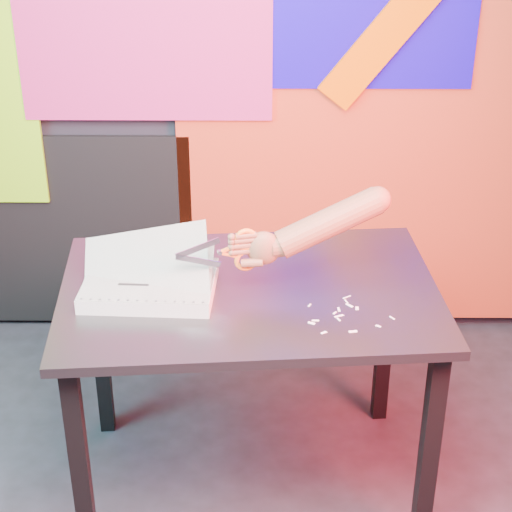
{
  "coord_description": "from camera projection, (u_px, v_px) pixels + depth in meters",
  "views": [
    {
      "loc": [
        0.19,
        -1.71,
        2.03
      ],
      "look_at": [
        0.17,
        0.48,
        0.87
      ],
      "focal_mm": 60.0,
      "sensor_mm": 36.0,
      "label": 1
    }
  ],
  "objects": [
    {
      "name": "hand_forearm",
      "position": [
        318.0,
        226.0,
        2.47
      ],
      "size": [
        0.46,
        0.15,
        0.21
      ],
      "rotation": [
        0.0,
        0.0,
        0.22
      ],
      "color": "#995331",
      "rests_on": "work_table"
    },
    {
      "name": "room",
      "position": [
        174.0,
        162.0,
        1.83
      ],
      "size": [
        3.01,
        3.01,
        2.71
      ],
      "color": "black",
      "rests_on": "ground"
    },
    {
      "name": "work_table",
      "position": [
        249.0,
        316.0,
        2.59
      ],
      "size": [
        1.18,
        0.84,
        0.75
      ],
      "rotation": [
        0.0,
        0.0,
        0.08
      ],
      "color": "black",
      "rests_on": "ground"
    },
    {
      "name": "scissors",
      "position": [
        240.0,
        250.0,
        2.45
      ],
      "size": [
        0.24,
        0.06,
        0.14
      ],
      "rotation": [
        0.0,
        0.0,
        0.22
      ],
      "color": "silver",
      "rests_on": "printout_stack"
    },
    {
      "name": "printout_stack",
      "position": [
        150.0,
        284.0,
        2.51
      ],
      "size": [
        0.4,
        0.3,
        0.2
      ],
      "rotation": [
        0.0,
        0.0,
        -0.05
      ],
      "color": "silver",
      "rests_on": "work_table"
    },
    {
      "name": "backdrop",
      "position": [
        230.0,
        117.0,
        3.3
      ],
      "size": [
        2.88,
        0.05,
        2.08
      ],
      "color": "red",
      "rests_on": "ground"
    },
    {
      "name": "paper_clippings",
      "position": [
        342.0,
        316.0,
        2.41
      ],
      "size": [
        0.25,
        0.21,
        0.0
      ],
      "color": "white",
      "rests_on": "work_table"
    }
  ]
}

